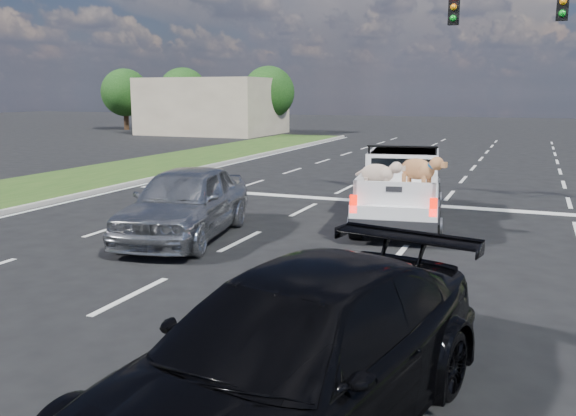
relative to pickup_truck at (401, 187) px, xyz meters
name	(u,v)px	position (x,y,z in m)	size (l,w,h in m)	color
ground	(227,310)	(-1.11, -7.34, -0.91)	(160.00, 160.00, 0.00)	black
road_markings	(349,225)	(-1.11, -0.77, -0.91)	(17.75, 60.00, 0.01)	silver
curb_left	(49,202)	(-10.16, -1.34, -0.84)	(0.15, 60.00, 0.14)	#A19D94
building_left	(213,106)	(-21.11, 28.66, 1.29)	(10.00, 8.00, 4.40)	#C2B394
tree_far_a	(125,93)	(-31.11, 30.66, 2.37)	(4.20, 4.20, 5.40)	#332114
tree_far_b	(183,93)	(-25.11, 30.66, 2.37)	(4.20, 4.20, 5.40)	#332114
tree_far_c	(269,93)	(-17.11, 30.66, 2.37)	(4.20, 4.20, 5.40)	#332114
pickup_truck	(401,187)	(0.00, 0.00, 0.00)	(2.57, 5.40, 1.95)	black
silver_sedan	(185,202)	(-4.18, -3.47, -0.09)	(1.94, 4.81, 1.64)	#A6A9AD
black_coupe	(294,359)	(1.09, -10.17, -0.12)	(2.21, 5.45, 1.58)	black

